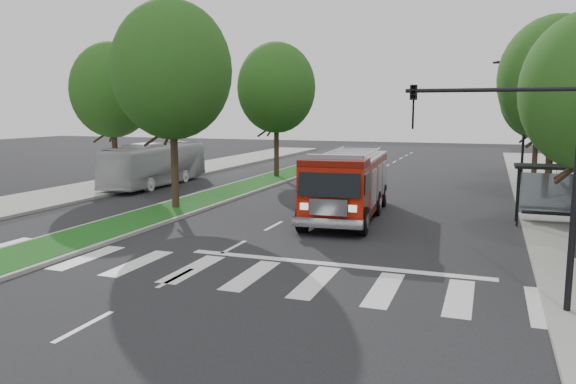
% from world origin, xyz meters
% --- Properties ---
extents(ground, '(140.00, 140.00, 0.00)m').
position_xyz_m(ground, '(0.00, 0.00, 0.00)').
color(ground, black).
rests_on(ground, ground).
extents(sidewalk_left, '(5.00, 80.00, 0.15)m').
position_xyz_m(sidewalk_left, '(-14.50, 10.00, 0.07)').
color(sidewalk_left, gray).
rests_on(sidewalk_left, ground).
extents(median, '(3.00, 50.00, 0.15)m').
position_xyz_m(median, '(-6.00, 18.00, 0.08)').
color(median, gray).
rests_on(median, ground).
extents(bus_shelter, '(3.20, 1.60, 2.61)m').
position_xyz_m(bus_shelter, '(11.20, 8.15, 2.04)').
color(bus_shelter, black).
rests_on(bus_shelter, ground).
extents(tree_right_mid, '(5.60, 5.60, 9.72)m').
position_xyz_m(tree_right_mid, '(11.50, 14.00, 6.49)').
color(tree_right_mid, black).
rests_on(tree_right_mid, ground).
extents(tree_right_far, '(5.00, 5.00, 8.73)m').
position_xyz_m(tree_right_far, '(11.50, 24.00, 5.84)').
color(tree_right_far, black).
rests_on(tree_right_far, ground).
extents(tree_median_near, '(5.80, 5.80, 10.16)m').
position_xyz_m(tree_median_near, '(-6.00, 6.00, 6.81)').
color(tree_median_near, black).
rests_on(tree_median_near, ground).
extents(tree_median_far, '(5.60, 5.60, 9.72)m').
position_xyz_m(tree_median_far, '(-6.00, 20.00, 6.49)').
color(tree_median_far, black).
rests_on(tree_median_far, ground).
extents(tree_left_mid, '(5.20, 5.20, 9.16)m').
position_xyz_m(tree_left_mid, '(-14.00, 12.00, 6.16)').
color(tree_left_mid, black).
rests_on(tree_left_mid, ground).
extents(streetlight_right_near, '(4.08, 0.22, 8.00)m').
position_xyz_m(streetlight_right_near, '(9.61, -3.50, 4.67)').
color(streetlight_right_near, black).
rests_on(streetlight_right_near, ground).
extents(streetlight_right_far, '(2.11, 0.20, 8.00)m').
position_xyz_m(streetlight_right_far, '(10.35, 20.00, 4.48)').
color(streetlight_right_far, black).
rests_on(streetlight_right_far, ground).
extents(fire_engine, '(3.38, 9.28, 3.16)m').
position_xyz_m(fire_engine, '(2.51, 6.90, 1.52)').
color(fire_engine, '#5A0D04').
rests_on(fire_engine, ground).
extents(city_bus, '(2.91, 10.17, 2.80)m').
position_xyz_m(city_bus, '(-12.00, 13.58, 1.40)').
color(city_bus, '#BABABE').
rests_on(city_bus, ground).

